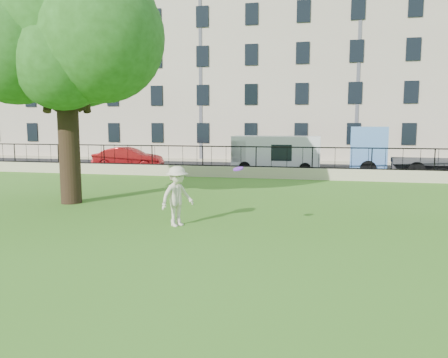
% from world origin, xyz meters
% --- Properties ---
extents(ground, '(120.00, 120.00, 0.00)m').
position_xyz_m(ground, '(0.00, 0.00, 0.00)').
color(ground, '#3B701A').
rests_on(ground, ground).
extents(retaining_wall, '(50.00, 0.40, 0.60)m').
position_xyz_m(retaining_wall, '(0.00, 12.00, 0.30)').
color(retaining_wall, tan).
rests_on(retaining_wall, ground).
extents(iron_railing, '(50.00, 0.05, 1.13)m').
position_xyz_m(iron_railing, '(0.00, 12.00, 1.15)').
color(iron_railing, black).
rests_on(iron_railing, retaining_wall).
extents(street, '(60.00, 9.00, 0.01)m').
position_xyz_m(street, '(0.00, 16.70, 0.01)').
color(street, black).
rests_on(street, ground).
extents(sidewalk, '(60.00, 1.40, 0.12)m').
position_xyz_m(sidewalk, '(0.00, 21.90, 0.06)').
color(sidewalk, tan).
rests_on(sidewalk, ground).
extents(building_row, '(56.40, 10.40, 13.80)m').
position_xyz_m(building_row, '(0.00, 27.57, 6.92)').
color(building_row, beige).
rests_on(building_row, ground).
extents(tree, '(7.89, 6.09, 9.67)m').
position_xyz_m(tree, '(-5.80, 3.10, 6.38)').
color(tree, black).
rests_on(tree, ground).
extents(man, '(1.16, 1.30, 1.75)m').
position_xyz_m(man, '(-0.62, 0.34, 0.87)').
color(man, beige).
rests_on(man, ground).
extents(frisbee, '(0.28, 0.28, 0.12)m').
position_xyz_m(frisbee, '(1.30, -0.39, 1.79)').
color(frisbee, purple).
extents(red_sedan, '(4.52, 2.06, 1.44)m').
position_xyz_m(red_sedan, '(-8.57, 14.40, 0.72)').
color(red_sedan, maroon).
rests_on(red_sedan, street).
extents(white_van, '(5.25, 2.08, 2.20)m').
position_xyz_m(white_van, '(0.80, 15.15, 1.10)').
color(white_van, silver).
rests_on(white_van, street).
extents(blue_truck, '(6.80, 2.97, 2.77)m').
position_xyz_m(blue_truck, '(8.45, 14.83, 1.39)').
color(blue_truck, '#537FC3').
rests_on(blue_truck, street).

